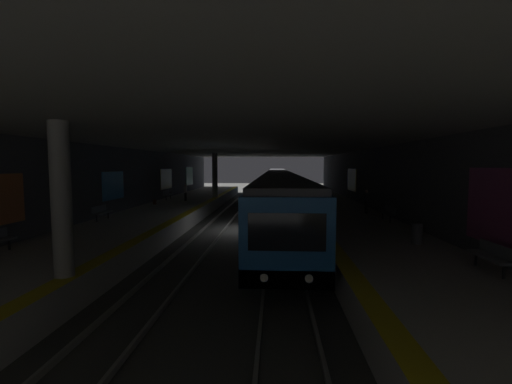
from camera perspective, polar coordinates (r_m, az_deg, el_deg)
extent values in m
plane|color=#42423F|center=(22.96, -1.48, -6.38)|extent=(120.00, 120.00, 0.00)
cube|color=gray|center=(22.90, 5.86, -6.23)|extent=(60.00, 0.09, 0.16)
cube|color=gray|center=(22.88, 2.24, -6.22)|extent=(60.00, 0.09, 0.16)
cube|color=gray|center=(23.12, -5.16, -6.12)|extent=(60.00, 0.09, 0.16)
cube|color=gray|center=(23.37, -8.67, -6.04)|extent=(60.00, 0.09, 0.16)
cube|color=beige|center=(23.27, 14.87, -5.07)|extent=(60.00, 5.30, 1.05)
cube|color=yellow|center=(22.83, 9.10, -3.82)|extent=(60.00, 0.60, 0.01)
cube|color=beige|center=(24.30, -17.12, -4.72)|extent=(60.00, 5.30, 1.05)
cube|color=yellow|center=(23.51, -11.76, -3.62)|extent=(60.00, 0.60, 0.01)
cube|color=#56565B|center=(23.77, 21.85, 0.48)|extent=(60.00, 0.50, 5.60)
cube|color=#BF4C8C|center=(13.87, 35.03, -2.03)|extent=(3.10, 0.06, 2.58)
cube|color=gold|center=(33.84, 15.72, 1.98)|extent=(3.46, 0.06, 2.09)
cube|color=#56565B|center=(25.21, -23.43, 0.64)|extent=(60.00, 0.50, 5.60)
cube|color=#338CCC|center=(25.22, -22.71, 1.00)|extent=(2.99, 0.06, 1.90)
cube|color=gold|center=(35.72, -14.76, 2.12)|extent=(3.45, 0.06, 2.00)
cube|color=#4CA566|center=(44.74, -11.05, 2.63)|extent=(3.29, 0.06, 2.29)
cube|color=#ADAAA3|center=(22.60, -1.51, 8.22)|extent=(60.00, 19.40, 0.40)
cylinder|color=gray|center=(11.42, -29.74, -1.14)|extent=(0.56, 0.56, 4.55)
cylinder|color=gray|center=(35.37, -6.89, 2.82)|extent=(0.56, 0.56, 4.55)
cube|color=#19569E|center=(19.47, 4.21, -2.22)|extent=(19.23, 2.80, 2.70)
cube|color=black|center=(19.62, 4.20, -5.32)|extent=(19.23, 2.82, 0.56)
cube|color=black|center=(19.43, 4.22, -1.19)|extent=(17.69, 2.83, 0.90)
cube|color=#47474C|center=(19.35, 4.24, 2.11)|extent=(18.84, 2.58, 0.24)
cube|color=black|center=(14.55, 4.53, -10.61)|extent=(2.20, 1.64, 0.76)
cube|color=black|center=(24.91, 3.99, -4.27)|extent=(2.20, 1.64, 0.76)
cube|color=black|center=(9.89, 5.17, -6.70)|extent=(0.04, 2.24, 1.10)
cylinder|color=silver|center=(10.28, 8.85, -14.09)|extent=(0.04, 0.24, 0.24)
cylinder|color=silver|center=(10.24, 1.36, -14.12)|extent=(0.04, 0.24, 0.24)
cube|color=#19569E|center=(39.23, 3.73, 1.15)|extent=(19.23, 2.80, 2.70)
cube|color=black|center=(39.31, 3.72, -0.40)|extent=(19.23, 2.82, 0.56)
cube|color=black|center=(39.21, 3.73, 1.67)|extent=(17.69, 2.83, 0.90)
cube|color=#47474C|center=(39.17, 3.74, 3.30)|extent=(18.84, 2.58, 0.24)
cube|color=black|center=(34.09, 3.79, -1.91)|extent=(2.20, 1.64, 0.76)
cube|color=black|center=(44.61, 3.66, -0.40)|extent=(2.20, 1.64, 0.76)
cube|color=#19569E|center=(59.03, 3.57, 2.27)|extent=(19.23, 2.80, 2.70)
cube|color=black|center=(59.08, 3.56, 1.23)|extent=(19.23, 2.82, 0.56)
cube|color=black|center=(59.02, 3.57, 2.61)|extent=(17.69, 2.83, 0.90)
cube|color=#47474C|center=(59.00, 3.57, 3.69)|extent=(18.84, 2.58, 0.24)
cube|color=black|center=(53.84, 3.59, 0.43)|extent=(2.20, 1.64, 0.76)
cube|color=black|center=(64.39, 3.53, 1.10)|extent=(2.20, 1.64, 0.76)
cylinder|color=#262628|center=(12.37, 36.00, -10.74)|extent=(0.08, 0.08, 0.42)
cylinder|color=#262628|center=(13.49, 32.84, -9.38)|extent=(0.08, 0.08, 0.42)
cube|color=gray|center=(12.87, 34.40, -8.95)|extent=(1.70, 0.44, 0.08)
cube|color=gray|center=(12.94, 35.28, -8.01)|extent=(1.70, 0.06, 0.40)
cylinder|color=#262628|center=(21.07, 21.48, -4.20)|extent=(0.08, 0.08, 0.42)
cylinder|color=#262628|center=(22.35, 20.39, -3.69)|extent=(0.08, 0.08, 0.42)
cube|color=gray|center=(21.67, 20.94, -3.28)|extent=(1.70, 0.44, 0.08)
cube|color=gray|center=(21.72, 21.51, -2.75)|extent=(1.70, 0.06, 0.40)
cylinder|color=#262628|center=(16.48, -35.91, -7.10)|extent=(0.08, 0.08, 0.42)
cylinder|color=#262628|center=(21.83, -25.06, -4.02)|extent=(0.08, 0.08, 0.42)
cylinder|color=#262628|center=(23.02, -23.46, -3.55)|extent=(0.08, 0.08, 0.42)
cube|color=gray|center=(22.39, -24.26, -3.14)|extent=(1.70, 0.44, 0.08)
cube|color=gray|center=(22.47, -24.77, -2.62)|extent=(1.70, 0.06, 0.40)
cylinder|color=#262628|center=(33.38, -14.77, -0.94)|extent=(0.08, 0.08, 0.42)
cylinder|color=#262628|center=(34.67, -14.08, -0.73)|extent=(0.08, 0.08, 0.42)
cube|color=gray|center=(34.00, -14.43, -0.42)|extent=(1.70, 0.44, 0.08)
cube|color=gray|center=(34.06, -14.79, -0.08)|extent=(1.70, 0.06, 0.40)
cylinder|color=#2A2A2A|center=(24.41, 17.97, -2.49)|extent=(0.16, 0.16, 0.82)
cylinder|color=#2A2A2A|center=(24.60, 17.86, -2.43)|extent=(0.16, 0.16, 0.82)
cube|color=#333338|center=(24.43, 17.95, -0.83)|extent=(0.36, 0.22, 0.58)
cylinder|color=#333338|center=(24.20, 18.10, -1.00)|extent=(0.10, 0.10, 0.55)
cylinder|color=#333338|center=(24.68, 17.81, -0.89)|extent=(0.10, 0.10, 0.55)
sphere|color=tan|center=(24.40, 17.98, 0.11)|extent=(0.22, 0.22, 0.22)
cylinder|color=#252525|center=(32.15, -11.73, -0.78)|extent=(0.16, 0.16, 0.77)
cylinder|color=#252525|center=(32.34, -11.64, -0.75)|extent=(0.16, 0.16, 0.77)
cube|color=beige|center=(32.19, -11.70, 0.40)|extent=(0.36, 0.22, 0.54)
cylinder|color=beige|center=(31.95, -11.82, 0.28)|extent=(0.10, 0.10, 0.52)
cylinder|color=beige|center=(32.43, -11.59, 0.35)|extent=(0.10, 0.10, 0.52)
sphere|color=tan|center=(32.17, -11.71, 1.07)|extent=(0.21, 0.21, 0.21)
cube|color=maroon|center=(29.90, -16.57, -1.61)|extent=(0.30, 0.20, 0.40)
cylinder|color=#595B5E|center=(15.90, 25.27, -6.28)|extent=(0.44, 0.44, 0.85)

